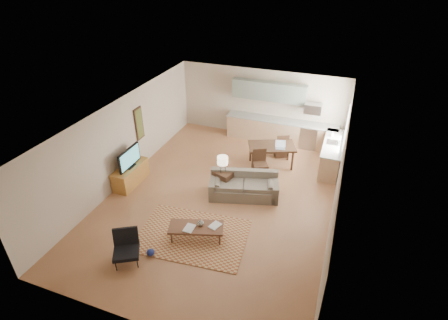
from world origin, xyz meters
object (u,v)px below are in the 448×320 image
at_px(console_table, 223,181).
at_px(dining_table, 271,156).
at_px(coffee_table, 196,232).
at_px(sofa, 244,186).
at_px(tv_credenza, 131,175).
at_px(armchair, 126,249).

bearing_deg(console_table, dining_table, 80.85).
relative_size(coffee_table, dining_table, 0.90).
bearing_deg(sofa, coffee_table, -120.57).
xyz_separation_m(sofa, dining_table, (0.35, 2.03, 0.02)).
bearing_deg(dining_table, coffee_table, -125.14).
relative_size(sofa, coffee_table, 1.53).
bearing_deg(console_table, tv_credenza, -148.73).
height_order(console_table, dining_table, dining_table).
relative_size(armchair, console_table, 1.16).
bearing_deg(dining_table, tv_credenza, -169.18).
distance_m(sofa, dining_table, 2.06).
bearing_deg(armchair, tv_credenza, 91.72).
relative_size(armchair, tv_credenza, 0.57).
xyz_separation_m(coffee_table, armchair, (-1.24, -1.28, 0.18)).
bearing_deg(sofa, tv_credenza, 173.53).
xyz_separation_m(coffee_table, console_table, (-0.12, 2.25, 0.13)).
bearing_deg(tv_credenza, armchair, -58.43).
height_order(armchair, dining_table, armchair).
relative_size(console_table, dining_table, 0.44).
xyz_separation_m(coffee_table, tv_credenza, (-3.02, 1.61, 0.11)).
distance_m(armchair, dining_table, 5.92).
bearing_deg(coffee_table, dining_table, 60.05).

